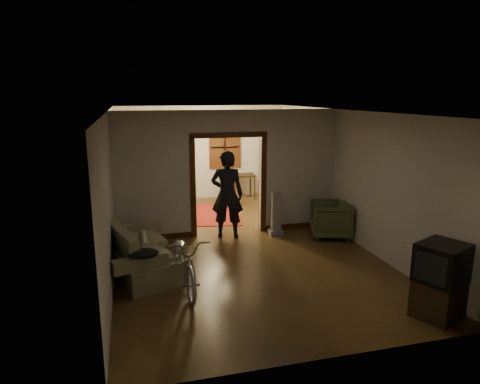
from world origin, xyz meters
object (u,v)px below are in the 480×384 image
object	(u,v)px
bicycle	(185,260)
armchair	(331,219)
desk	(238,187)
sofa	(139,248)
locker	(162,174)
person	(227,195)

from	to	relation	value
bicycle	armchair	distance (m)	3.92
desk	bicycle	bearing A→B (deg)	-99.63
sofa	desk	bearing A→B (deg)	41.15
sofa	locker	bearing A→B (deg)	63.98
desk	sofa	bearing A→B (deg)	-109.39
bicycle	person	bearing A→B (deg)	59.00
sofa	armchair	size ratio (longest dim) A/B	2.25
bicycle	armchair	bearing A→B (deg)	24.20
sofa	bicycle	xyz separation A→B (m)	(0.70, -0.85, 0.02)
bicycle	desk	size ratio (longest dim) A/B	1.80
bicycle	person	size ratio (longest dim) A/B	0.93
bicycle	desk	xyz separation A→B (m)	(2.37, 5.71, -0.10)
sofa	desk	xyz separation A→B (m)	(3.07, 4.86, -0.08)
person	desk	world-z (taller)	person
person	desk	distance (m)	3.60
desk	person	bearing A→B (deg)	-95.39
locker	bicycle	bearing A→B (deg)	-87.78
bicycle	person	xyz separation A→B (m)	(1.25, 2.34, 0.50)
bicycle	locker	bearing A→B (deg)	86.38
sofa	desk	distance (m)	5.75
armchair	sofa	bearing A→B (deg)	-58.38
locker	desk	world-z (taller)	locker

